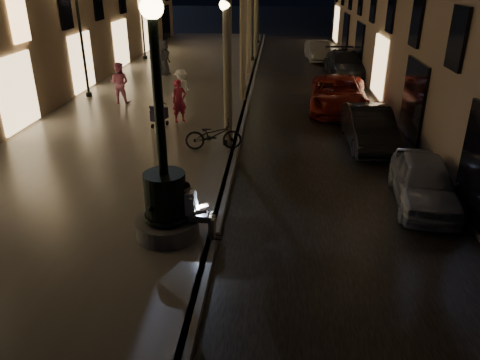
# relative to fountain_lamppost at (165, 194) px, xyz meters

# --- Properties ---
(ground) EXTENTS (120.00, 120.00, 0.00)m
(ground) POSITION_rel_fountain_lamppost_xyz_m (1.00, 13.00, -1.21)
(ground) COLOR black
(ground) RESTS_ON ground
(cobble_lane) EXTENTS (6.00, 45.00, 0.02)m
(cobble_lane) POSITION_rel_fountain_lamppost_xyz_m (4.00, 13.00, -1.20)
(cobble_lane) COLOR black
(cobble_lane) RESTS_ON ground
(promenade) EXTENTS (8.00, 45.00, 0.20)m
(promenade) POSITION_rel_fountain_lamppost_xyz_m (-3.00, 13.00, -1.11)
(promenade) COLOR #645F58
(promenade) RESTS_ON ground
(curb_strip) EXTENTS (0.25, 45.00, 0.20)m
(curb_strip) POSITION_rel_fountain_lamppost_xyz_m (1.00, 13.00, -1.11)
(curb_strip) COLOR #59595B
(curb_strip) RESTS_ON ground
(fountain_lamppost) EXTENTS (1.40, 1.40, 5.21)m
(fountain_lamppost) POSITION_rel_fountain_lamppost_xyz_m (0.00, 0.00, 0.00)
(fountain_lamppost) COLOR #59595B
(fountain_lamppost) RESTS_ON promenade
(seated_man_laptop) EXTENTS (0.95, 0.32, 1.32)m
(seated_man_laptop) POSITION_rel_fountain_lamppost_xyz_m (0.61, 0.00, -0.31)
(seated_man_laptop) COLOR tan
(seated_man_laptop) RESTS_ON promenade
(lamp_curb_a) EXTENTS (0.36, 0.36, 4.81)m
(lamp_curb_a) POSITION_rel_fountain_lamppost_xyz_m (0.70, 6.00, 2.02)
(lamp_curb_a) COLOR black
(lamp_curb_a) RESTS_ON promenade
(lamp_curb_b) EXTENTS (0.36, 0.36, 4.81)m
(lamp_curb_b) POSITION_rel_fountain_lamppost_xyz_m (0.70, 14.00, 2.02)
(lamp_curb_b) COLOR black
(lamp_curb_b) RESTS_ON promenade
(lamp_curb_c) EXTENTS (0.36, 0.36, 4.81)m
(lamp_curb_c) POSITION_rel_fountain_lamppost_xyz_m (0.70, 22.00, 2.02)
(lamp_curb_c) COLOR black
(lamp_curb_c) RESTS_ON promenade
(lamp_curb_d) EXTENTS (0.36, 0.36, 4.81)m
(lamp_curb_d) POSITION_rel_fountain_lamppost_xyz_m (0.70, 30.00, 2.02)
(lamp_curb_d) COLOR black
(lamp_curb_d) RESTS_ON promenade
(lamp_left_b) EXTENTS (0.36, 0.36, 4.81)m
(lamp_left_b) POSITION_rel_fountain_lamppost_xyz_m (-6.40, 12.00, 2.02)
(lamp_left_b) COLOR black
(lamp_left_b) RESTS_ON promenade
(lamp_left_c) EXTENTS (0.36, 0.36, 4.81)m
(lamp_left_c) POSITION_rel_fountain_lamppost_xyz_m (-6.40, 22.00, 2.02)
(lamp_left_c) COLOR black
(lamp_left_c) RESTS_ON promenade
(stroller) EXTENTS (0.58, 0.97, 0.98)m
(stroller) POSITION_rel_fountain_lamppost_xyz_m (-2.02, 7.69, -0.52)
(stroller) COLOR black
(stroller) RESTS_ON promenade
(car_front) EXTENTS (1.82, 3.76, 1.24)m
(car_front) POSITION_rel_fountain_lamppost_xyz_m (6.20, 2.44, -0.59)
(car_front) COLOR #9FA0A6
(car_front) RESTS_ON ground
(car_second) EXTENTS (1.52, 4.10, 1.34)m
(car_second) POSITION_rel_fountain_lamppost_xyz_m (5.54, 6.77, -0.54)
(car_second) COLOR black
(car_second) RESTS_ON ground
(car_third) EXTENTS (2.79, 5.29, 1.42)m
(car_third) POSITION_rel_fountain_lamppost_xyz_m (5.00, 11.22, -0.50)
(car_third) COLOR maroon
(car_third) RESTS_ON ground
(car_rear) EXTENTS (2.20, 4.94, 1.41)m
(car_rear) POSITION_rel_fountain_lamppost_xyz_m (6.17, 18.39, -0.51)
(car_rear) COLOR #2C2D31
(car_rear) RESTS_ON ground
(car_fifth) EXTENTS (1.64, 3.97, 1.28)m
(car_fifth) POSITION_rel_fountain_lamppost_xyz_m (5.00, 23.45, -0.57)
(car_fifth) COLOR #9B9A96
(car_fifth) RESTS_ON ground
(pedestrian_red) EXTENTS (0.71, 0.67, 1.64)m
(pedestrian_red) POSITION_rel_fountain_lamppost_xyz_m (-1.37, 8.42, -0.19)
(pedestrian_red) COLOR #B0233F
(pedestrian_red) RESTS_ON promenade
(pedestrian_pink) EXTENTS (0.91, 0.74, 1.78)m
(pedestrian_pink) POSITION_rel_fountain_lamppost_xyz_m (-4.53, 10.98, -0.12)
(pedestrian_pink) COLOR pink
(pedestrian_pink) RESTS_ON promenade
(pedestrian_white) EXTENTS (1.07, 1.18, 1.59)m
(pedestrian_white) POSITION_rel_fountain_lamppost_xyz_m (-1.74, 10.71, -0.22)
(pedestrian_white) COLOR white
(pedestrian_white) RESTS_ON promenade
(pedestrian_blue) EXTENTS (0.60, 0.99, 1.58)m
(pedestrian_blue) POSITION_rel_fountain_lamppost_xyz_m (-3.74, 15.00, -0.22)
(pedestrian_blue) COLOR navy
(pedestrian_blue) RESTS_ON promenade
(pedestrian_dark) EXTENTS (0.78, 1.04, 1.93)m
(pedestrian_dark) POSITION_rel_fountain_lamppost_xyz_m (-3.95, 17.08, -0.04)
(pedestrian_dark) COLOR #302F34
(pedestrian_dark) RESTS_ON promenade
(bicycle) EXTENTS (1.93, 0.93, 0.97)m
(bicycle) POSITION_rel_fountain_lamppost_xyz_m (0.31, 5.52, -0.53)
(bicycle) COLOR black
(bicycle) RESTS_ON promenade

